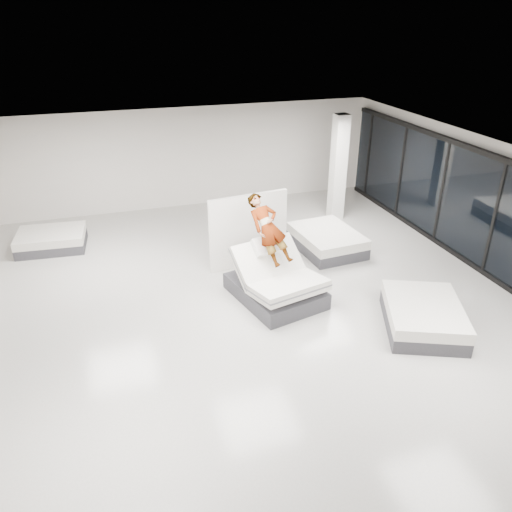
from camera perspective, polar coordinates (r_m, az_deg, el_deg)
name	(u,v)px	position (r m, az deg, el deg)	size (l,w,h in m)	color
room	(257,246)	(10.13, 0.14, 1.17)	(14.00, 14.04, 3.20)	#BAB7B0
hero_bed	(276,283)	(11.21, 2.30, -3.11)	(2.02, 2.40, 1.34)	#37373C
person	(269,241)	(11.04, 1.44, 1.72)	(0.62, 0.41, 1.71)	slate
remote	(285,253)	(10.98, 3.38, 0.33)	(0.05, 0.14, 0.03)	black
divider_panel	(249,231)	(12.48, -0.84, 2.93)	(2.08, 0.09, 1.89)	white
flat_bed_right_far	(327,241)	(13.67, 8.09, 1.76)	(1.65, 2.10, 0.55)	#37373C
flat_bed_right_near	(423,316)	(10.86, 18.56, -6.51)	(2.13, 2.38, 0.54)	#37373C
flat_bed_left_far	(52,240)	(14.75, -22.32, 1.71)	(1.85, 1.45, 0.48)	#37373C
column	(338,168)	(15.48, 9.37, 9.89)	(0.40, 0.40, 3.20)	silver
storefront_glazing	(495,219)	(13.10, 25.62, 3.79)	(0.12, 13.40, 2.92)	#222C3A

